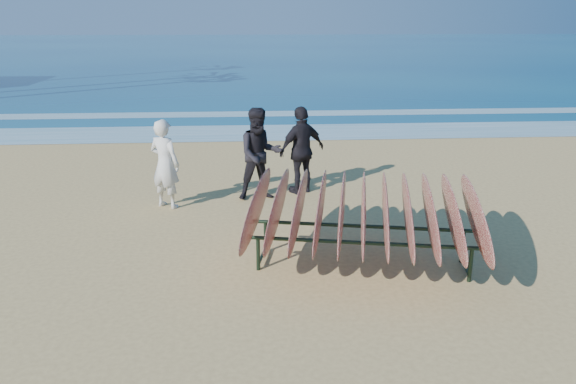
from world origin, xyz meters
name	(u,v)px	position (x,y,z in m)	size (l,w,h in m)	color
ground	(292,272)	(0.00, 0.00, 0.00)	(120.00, 120.00, 0.00)	tan
ocean	(253,49)	(0.00, 55.00, 0.01)	(160.00, 160.00, 0.00)	navy
foam_near	(268,132)	(0.00, 10.00, 0.01)	(160.00, 160.00, 0.00)	white
foam_far	(264,114)	(0.00, 13.50, 0.01)	(160.00, 160.00, 0.00)	white
surfboard_rack	(364,212)	(1.04, 0.13, 0.84)	(3.63, 3.23, 1.31)	black
person_white	(165,164)	(-2.17, 3.03, 0.85)	(0.62, 0.41, 1.70)	silver
person_dark_a	(260,154)	(-0.37, 3.41, 0.91)	(0.89, 0.69, 1.83)	black
person_dark_b	(302,150)	(0.49, 3.77, 0.90)	(1.05, 0.44, 1.79)	black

